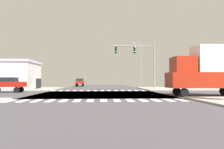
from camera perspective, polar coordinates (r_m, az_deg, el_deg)
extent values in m
cube|color=#3C383D|center=(23.03, -3.20, -5.45)|extent=(14.00, 90.00, 0.05)
cube|color=#3C383D|center=(23.03, -3.20, -5.45)|extent=(90.00, 12.00, 0.05)
cube|color=gray|center=(37.34, 17.24, -3.73)|extent=(12.00, 12.00, 0.14)
cube|color=gray|center=(37.35, -23.59, -3.67)|extent=(12.00, 12.00, 0.14)
cube|color=white|center=(17.15, -26.57, -6.54)|extent=(0.50, 2.00, 0.01)
cube|color=white|center=(16.78, -23.41, -6.69)|extent=(0.50, 2.00, 0.01)
cube|color=white|center=(16.46, -20.12, -6.83)|extent=(0.50, 2.00, 0.01)
cube|color=white|center=(16.20, -16.71, -6.94)|extent=(0.50, 2.00, 0.01)
cube|color=white|center=(16.00, -13.20, -7.04)|extent=(0.50, 2.00, 0.01)
cube|color=white|center=(15.85, -9.62, -7.11)|extent=(0.50, 2.00, 0.01)
cube|color=white|center=(15.77, -5.98, -7.15)|extent=(0.50, 2.00, 0.01)
cube|color=white|center=(15.75, -2.31, -7.16)|extent=(0.50, 2.00, 0.01)
cube|color=white|center=(15.80, 1.34, -7.15)|extent=(0.50, 2.00, 0.01)
cube|color=white|center=(15.91, 4.97, -7.10)|extent=(0.50, 2.00, 0.01)
cube|color=white|center=(16.08, 8.52, -7.03)|extent=(0.50, 2.00, 0.01)
cube|color=white|center=(16.31, 11.99, -6.94)|extent=(0.50, 2.00, 0.01)
cube|color=white|center=(16.60, 15.35, -6.82)|extent=(0.50, 2.00, 0.01)
cube|color=white|center=(16.94, 18.58, -6.69)|extent=(0.50, 2.00, 0.01)
cube|color=white|center=(31.06, -15.77, -4.32)|extent=(0.50, 2.00, 0.01)
cube|color=white|center=(30.86, -13.95, -4.35)|extent=(0.50, 2.00, 0.01)
cube|color=white|center=(30.69, -12.11, -4.38)|extent=(0.50, 2.00, 0.01)
cube|color=white|center=(30.55, -10.26, -4.40)|extent=(0.50, 2.00, 0.01)
cube|color=white|center=(30.44, -8.38, -4.42)|extent=(0.50, 2.00, 0.01)
cube|color=white|center=(30.37, -6.50, -4.43)|extent=(0.50, 2.00, 0.01)
cube|color=white|center=(30.33, -4.61, -4.44)|extent=(0.50, 2.00, 0.01)
cube|color=white|center=(30.32, -2.71, -4.45)|extent=(0.50, 2.00, 0.01)
cube|color=white|center=(30.34, -0.82, -4.44)|extent=(0.50, 2.00, 0.01)
cube|color=white|center=(30.40, 1.07, -4.44)|extent=(0.50, 2.00, 0.01)
cube|color=white|center=(30.49, 2.95, -4.43)|extent=(0.50, 2.00, 0.01)
cube|color=white|center=(30.61, 4.82, -4.41)|extent=(0.50, 2.00, 0.01)
cube|color=white|center=(30.76, 6.67, -4.39)|extent=(0.50, 2.00, 0.01)
cube|color=white|center=(30.95, 8.50, -4.37)|extent=(0.50, 2.00, 0.01)
cylinder|color=gray|center=(31.37, 11.60, 2.04)|extent=(0.20, 0.20, 6.97)
cylinder|color=gray|center=(31.05, 5.71, 7.78)|extent=(6.50, 0.14, 0.14)
cube|color=#1E5123|center=(31.02, 6.31, 6.76)|extent=(0.32, 0.40, 1.00)
sphere|color=black|center=(30.83, 6.38, 7.40)|extent=(0.22, 0.22, 0.22)
sphere|color=black|center=(30.78, 6.38, 6.83)|extent=(0.22, 0.22, 0.22)
sphere|color=green|center=(30.74, 6.38, 6.26)|extent=(0.22, 0.22, 0.22)
cube|color=#1E5123|center=(30.69, 1.12, 6.84)|extent=(0.32, 0.40, 1.00)
sphere|color=black|center=(30.49, 1.15, 7.49)|extent=(0.22, 0.22, 0.22)
sphere|color=black|center=(30.45, 1.15, 6.91)|extent=(0.22, 0.22, 0.22)
sphere|color=green|center=(30.40, 1.15, 6.33)|extent=(0.22, 0.22, 0.22)
cylinder|color=gray|center=(43.20, 7.80, 2.62)|extent=(0.16, 0.16, 9.32)
cylinder|color=gray|center=(43.64, 6.87, 8.62)|extent=(1.40, 0.10, 0.10)
ellipsoid|color=silver|center=(43.51, 5.95, 8.58)|extent=(0.60, 0.32, 0.20)
cube|color=black|center=(36.83, -19.62, -2.45)|extent=(0.24, 2.20, 1.80)
cylinder|color=black|center=(29.09, -23.83, -3.78)|extent=(0.68, 0.26, 0.68)
cylinder|color=black|center=(27.75, -24.88, -3.88)|extent=(0.68, 0.26, 0.68)
cube|color=#A5180F|center=(28.96, -27.03, -2.43)|extent=(4.30, 1.80, 0.66)
cube|color=black|center=(28.95, -27.01, -1.24)|extent=(2.24, 1.55, 0.54)
cylinder|color=black|center=(48.89, -8.19, -2.92)|extent=(0.26, 0.68, 0.68)
cylinder|color=black|center=(49.04, -9.87, -2.91)|extent=(0.26, 0.68, 0.68)
cylinder|color=black|center=(51.80, -7.91, -2.84)|extent=(0.26, 0.68, 0.68)
cylinder|color=black|center=(51.94, -9.49, -2.83)|extent=(0.26, 0.68, 0.68)
cube|color=maroon|center=(50.40, -8.86, -2.12)|extent=(1.80, 4.30, 0.66)
cube|color=black|center=(50.40, -8.86, -1.43)|extent=(1.55, 2.24, 0.54)
cylinder|color=black|center=(20.07, 19.35, -4.73)|extent=(0.80, 0.26, 0.80)
cylinder|color=black|center=(21.85, 17.42, -4.47)|extent=(0.80, 0.26, 0.80)
cylinder|color=black|center=(24.01, 28.46, -4.09)|extent=(0.80, 0.26, 0.80)
cube|color=#9D2211|center=(21.94, 24.28, -1.41)|extent=(7.20, 2.40, 1.49)
cube|color=white|center=(22.55, 26.67, 3.77)|extent=(4.18, 2.30, 2.56)
cube|color=#9D2211|center=(21.08, 19.02, 2.57)|extent=(2.02, 2.11, 1.49)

